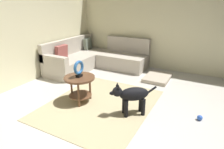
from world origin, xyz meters
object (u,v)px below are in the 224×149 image
object	(u,v)px
dog_bed_mat	(157,78)
sectional_couch	(95,59)
dog	(132,96)
torus_sculpture	(79,68)
dog_toy_ball	(200,118)
side_table	(80,83)

from	to	relation	value
dog_bed_mat	sectional_couch	bearing A→B (deg)	89.84
sectional_couch	dog	world-z (taller)	sectional_couch
sectional_couch	torus_sculpture	distance (m)	2.17
dog	dog_toy_ball	bearing A→B (deg)	-110.08
sectional_couch	dog_bed_mat	xyz separation A→B (m)	(-0.01, -1.94, -0.24)
dog_bed_mat	dog_toy_ball	distance (m)	1.88
side_table	torus_sculpture	bearing A→B (deg)	-91.79
side_table	torus_sculpture	world-z (taller)	torus_sculpture
torus_sculpture	dog_bed_mat	distance (m)	2.28
dog	torus_sculpture	bearing A→B (deg)	52.58
torus_sculpture	dog	distance (m)	1.13
side_table	dog	distance (m)	1.08
torus_sculpture	dog	world-z (taller)	torus_sculpture
sectional_couch	side_table	world-z (taller)	sectional_couch
torus_sculpture	dog_toy_ball	distance (m)	2.32
side_table	sectional_couch	bearing A→B (deg)	25.40
sectional_couch	dog	distance (m)	2.74
dog_toy_ball	dog_bed_mat	bearing A→B (deg)	37.96
side_table	dog_toy_ball	world-z (taller)	side_table
sectional_couch	dog	size ratio (longest dim) A/B	3.28
side_table	dog_bed_mat	bearing A→B (deg)	-28.18
sectional_couch	dog_bed_mat	bearing A→B (deg)	-90.16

